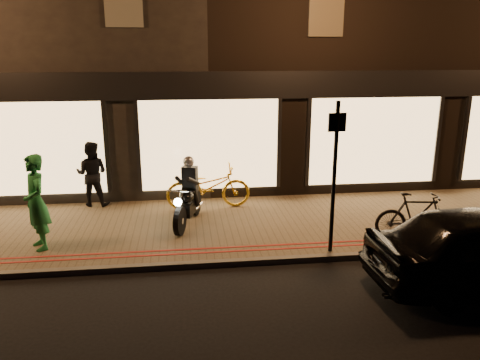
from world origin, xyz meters
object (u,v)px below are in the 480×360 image
object	(u,v)px
motorcycle	(188,198)
bicycle_gold	(208,187)
sign_post	(335,170)
person_green	(36,202)

from	to	relation	value
motorcycle	bicycle_gold	distance (m)	1.21
sign_post	person_green	world-z (taller)	sign_post
motorcycle	bicycle_gold	size ratio (longest dim) A/B	0.89
motorcycle	person_green	distance (m)	3.21
sign_post	person_green	distance (m)	5.93
motorcycle	sign_post	xyz separation A→B (m)	(2.80, -1.87, 1.06)
motorcycle	bicycle_gold	xyz separation A→B (m)	(0.52, 1.09, -0.06)
sign_post	person_green	xyz separation A→B (m)	(-5.82, 0.86, -0.70)
bicycle_gold	person_green	size ratio (longest dim) A/B	1.09
motorcycle	person_green	world-z (taller)	person_green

